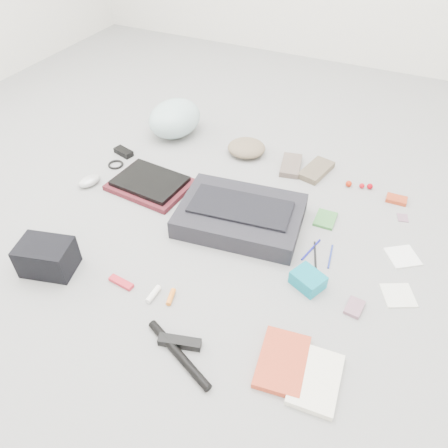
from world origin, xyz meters
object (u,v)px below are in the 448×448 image
at_px(laptop, 150,181).
at_px(bike_helmet, 175,118).
at_px(camera_bag, 47,257).
at_px(book_red, 282,361).
at_px(accordion_wallet, 308,280).
at_px(messenger_bag, 240,216).

distance_m(laptop, bike_helmet, 0.50).
distance_m(bike_helmet, camera_bag, 1.08).
xyz_separation_m(book_red, accordion_wallet, (-0.02, 0.34, 0.02)).
bearing_deg(laptop, book_red, -29.94).
height_order(bike_helmet, accordion_wallet, bike_helmet).
xyz_separation_m(camera_bag, accordion_wallet, (0.91, 0.34, -0.04)).
xyz_separation_m(bike_helmet, accordion_wallet, (0.98, -0.74, -0.07)).
relative_size(bike_helmet, book_red, 1.44).
bearing_deg(laptop, camera_bag, -91.43).
bearing_deg(laptop, accordion_wallet, -12.38).
relative_size(laptop, accordion_wallet, 2.76).
distance_m(laptop, accordion_wallet, 0.89).
xyz_separation_m(camera_bag, book_red, (0.94, -0.00, -0.05)).
bearing_deg(laptop, bike_helmet, 110.84).
distance_m(laptop, book_red, 1.06).
height_order(camera_bag, book_red, camera_bag).
xyz_separation_m(bike_helmet, camera_bag, (0.07, -1.08, -0.03)).
bearing_deg(accordion_wallet, camera_bag, -134.81).
xyz_separation_m(messenger_bag, camera_bag, (-0.55, -0.55, 0.02)).
relative_size(messenger_bag, accordion_wallet, 4.53).
bearing_deg(accordion_wallet, messenger_bag, 174.81).
bearing_deg(book_red, camera_bag, 172.27).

